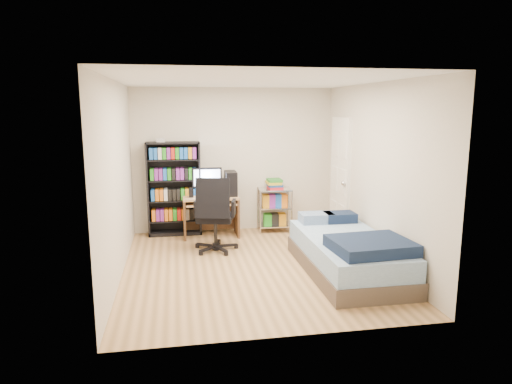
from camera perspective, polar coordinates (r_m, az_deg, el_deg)
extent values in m
cube|color=tan|center=(6.39, -0.36, -9.43)|extent=(3.50, 4.00, 0.04)
cube|color=white|center=(6.02, -0.39, 13.95)|extent=(3.50, 4.00, 0.04)
cube|color=beige|center=(8.06, -2.79, 4.01)|extent=(3.50, 0.04, 2.50)
cube|color=beige|center=(4.13, 4.34, -2.21)|extent=(3.50, 0.04, 2.50)
cube|color=beige|center=(6.04, -17.17, 1.39)|extent=(0.04, 4.00, 2.50)
cube|color=beige|center=(6.60, 14.96, 2.24)|extent=(0.04, 4.00, 2.50)
cube|color=black|center=(7.88, -10.20, 0.39)|extent=(0.90, 0.30, 1.60)
cube|color=black|center=(7.99, -10.08, -3.48)|extent=(0.84, 0.28, 0.02)
cube|color=#AD1F17|center=(7.96, -10.10, -2.70)|extent=(0.78, 0.24, 0.19)
cube|color=black|center=(7.92, -10.16, -1.03)|extent=(0.84, 0.28, 0.02)
cube|color=blue|center=(7.88, -10.18, -0.23)|extent=(0.78, 0.24, 0.19)
cube|color=black|center=(7.86, -10.24, 1.46)|extent=(0.84, 0.28, 0.02)
cube|color=#C38116|center=(7.83, -10.27, 2.28)|extent=(0.78, 0.24, 0.19)
cube|color=black|center=(7.81, -10.32, 3.99)|extent=(0.84, 0.28, 0.02)
cube|color=#238B1E|center=(7.79, -10.35, 4.82)|extent=(0.78, 0.24, 0.19)
cube|color=silver|center=(7.78, -11.88, 6.37)|extent=(0.14, 0.12, 0.07)
cube|color=#A57E54|center=(7.71, -5.71, -0.66)|extent=(0.92, 0.51, 0.04)
cube|color=#32261B|center=(7.76, -8.93, -3.27)|extent=(0.04, 0.51, 0.66)
cube|color=#32261B|center=(7.82, -2.42, -3.04)|extent=(0.04, 0.51, 0.66)
cube|color=#32261B|center=(8.00, -5.79, -2.64)|extent=(0.89, 0.03, 0.60)
cube|color=#A57E54|center=(7.65, -5.65, -1.44)|extent=(0.83, 0.42, 0.02)
cube|color=black|center=(7.63, -5.64, -1.30)|extent=(0.41, 0.14, 0.02)
cube|color=black|center=(7.75, -6.15, 1.82)|extent=(0.50, 0.05, 0.33)
cube|color=#CCDEFF|center=(7.72, -6.13, 1.79)|extent=(0.44, 0.01, 0.28)
cube|color=black|center=(7.74, -3.17, 1.10)|extent=(0.18, 0.39, 0.41)
cube|color=black|center=(7.63, -8.12, -0.08)|extent=(0.07, 0.07, 0.16)
cube|color=black|center=(7.61, -4.49, -0.03)|extent=(0.07, 0.07, 0.16)
cylinder|color=black|center=(7.02, -5.07, -4.97)|extent=(0.05, 0.05, 0.41)
cube|color=black|center=(6.97, -5.10, -3.18)|extent=(0.62, 0.62, 0.09)
cube|color=black|center=(6.66, -5.43, -0.78)|extent=(0.52, 0.26, 0.60)
cube|color=black|center=(6.98, -7.40, -1.93)|extent=(0.11, 0.32, 0.24)
cube|color=black|center=(6.90, -2.82, -2.00)|extent=(0.11, 0.32, 0.24)
cylinder|color=silver|center=(7.84, 0.54, -2.61)|extent=(0.03, 0.03, 0.76)
cylinder|color=silver|center=(7.92, 4.54, -2.50)|extent=(0.03, 0.03, 0.76)
cylinder|color=silver|center=(8.22, 0.23, -1.99)|extent=(0.03, 0.03, 0.76)
cylinder|color=silver|center=(8.29, 4.05, -1.90)|extent=(0.03, 0.03, 0.76)
cube|color=silver|center=(8.13, 2.33, -4.12)|extent=(0.58, 0.43, 0.02)
cube|color=silver|center=(8.05, 2.35, -1.87)|extent=(0.58, 0.43, 0.02)
cube|color=silver|center=(7.99, 2.37, 0.34)|extent=(0.58, 0.43, 0.02)
cube|color=red|center=(7.97, 2.37, 1.04)|extent=(0.26, 0.32, 0.17)
cube|color=brown|center=(6.25, 11.29, -8.85)|extent=(1.08, 2.16, 0.22)
cube|color=#98BCE3|center=(6.18, 11.37, -6.77)|extent=(1.03, 2.11, 0.26)
cube|color=#121F3A|center=(5.62, 14.16, -6.56)|extent=(0.97, 0.82, 0.15)
cube|color=#8EAAC9|center=(6.86, 7.56, -3.20)|extent=(0.49, 0.32, 0.14)
cube|color=#121F3A|center=(6.95, 10.41, -3.10)|extent=(0.45, 0.32, 0.14)
cube|color=#3E2214|center=(6.09, 11.60, -5.67)|extent=(0.30, 0.24, 0.02)
cube|color=white|center=(7.85, 10.45, 1.84)|extent=(0.05, 0.80, 2.00)
sphere|color=silver|center=(7.55, 10.89, 1.10)|extent=(0.08, 0.08, 0.08)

